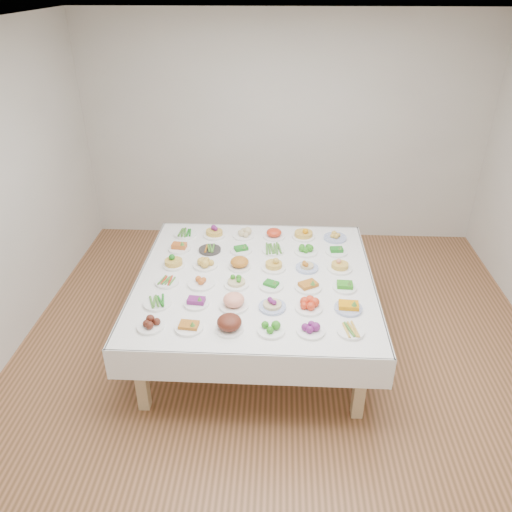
{
  "coord_description": "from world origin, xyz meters",
  "views": [
    {
      "loc": [
        -0.04,
        -3.63,
        3.13
      ],
      "look_at": [
        -0.24,
        0.3,
        0.88
      ],
      "focal_mm": 35.0,
      "sensor_mm": 36.0,
      "label": 1
    }
  ],
  "objects_px": {
    "display_table": "(255,283)",
    "dish_18": "(173,260)",
    "dish_0": "(150,324)",
    "dish_35": "(335,236)"
  },
  "relations": [
    {
      "from": "display_table",
      "to": "dish_0",
      "type": "height_order",
      "value": "dish_0"
    },
    {
      "from": "dish_0",
      "to": "dish_18",
      "type": "height_order",
      "value": "dish_18"
    },
    {
      "from": "dish_0",
      "to": "dish_18",
      "type": "distance_m",
      "value": 0.92
    },
    {
      "from": "display_table",
      "to": "dish_18",
      "type": "height_order",
      "value": "dish_18"
    },
    {
      "from": "dish_18",
      "to": "dish_35",
      "type": "xyz_separation_m",
      "value": [
        1.54,
        0.62,
        -0.03
      ]
    },
    {
      "from": "dish_0",
      "to": "dish_35",
      "type": "relative_size",
      "value": 0.9
    },
    {
      "from": "dish_18",
      "to": "dish_0",
      "type": "bearing_deg",
      "value": -90.03
    },
    {
      "from": "dish_0",
      "to": "dish_18",
      "type": "bearing_deg",
      "value": 89.97
    },
    {
      "from": "display_table",
      "to": "dish_35",
      "type": "bearing_deg",
      "value": 44.66
    },
    {
      "from": "display_table",
      "to": "dish_18",
      "type": "bearing_deg",
      "value": 168.98
    }
  ]
}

